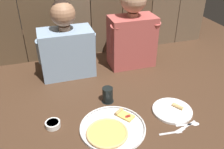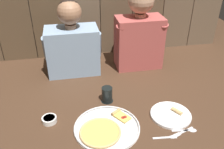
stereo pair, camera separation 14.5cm
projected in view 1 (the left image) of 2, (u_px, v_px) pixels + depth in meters
name	position (u px, v px, depth m)	size (l,w,h in m)	color
ground_plane	(122.00, 106.00, 1.52)	(3.20, 3.20, 0.00)	#422B1C
pizza_tray	(111.00, 129.00, 1.33)	(0.37, 0.37, 0.03)	silver
dinner_plate	(172.00, 110.00, 1.47)	(0.24, 0.24, 0.03)	white
drinking_glass	(108.00, 95.00, 1.54)	(0.08, 0.08, 0.10)	black
dipping_bowl	(53.00, 124.00, 1.35)	(0.08, 0.08, 0.03)	white
table_fork	(172.00, 133.00, 1.32)	(0.13, 0.03, 0.01)	silver
table_knife	(186.00, 127.00, 1.36)	(0.15, 0.07, 0.01)	silver
table_spoon	(192.00, 124.00, 1.37)	(0.14, 0.04, 0.01)	silver
diner_left	(66.00, 44.00, 1.74)	(0.42, 0.22, 0.55)	#849EB7
diner_right	(132.00, 30.00, 1.84)	(0.39, 0.21, 0.62)	#AD4C47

